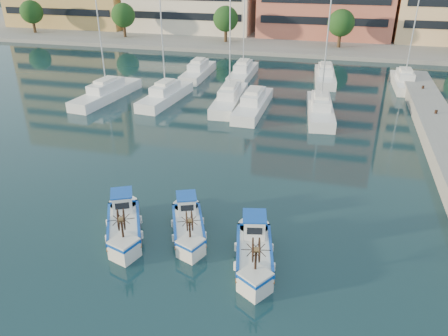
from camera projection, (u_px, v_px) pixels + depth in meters
ground at (226, 253)px, 22.09m from camera, size 300.00×300.00×0.00m
yacht_marina at (267, 89)px, 46.86m from camera, size 41.17×22.63×11.50m
fishing_boat_a at (124, 223)px, 23.21m from camera, size 3.31×4.31×2.60m
fishing_boat_b at (188, 224)px, 23.24m from camera, size 2.89×4.01×2.42m
fishing_boat_c at (254, 250)px, 21.08m from camera, size 2.55×4.36×2.64m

